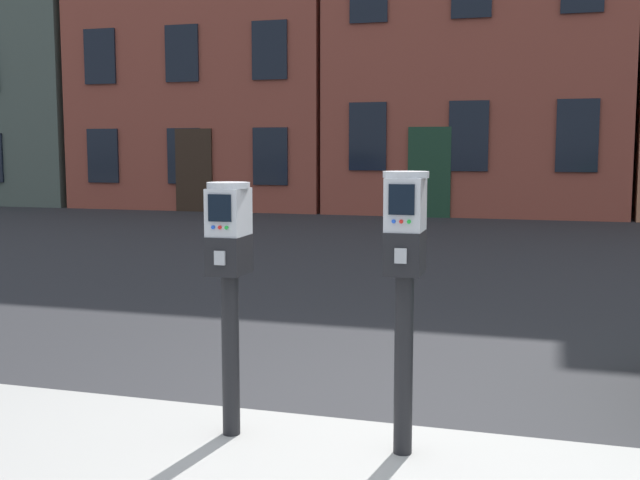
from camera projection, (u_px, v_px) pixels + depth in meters
name	position (u px, v px, depth m)	size (l,w,h in m)	color
ground_plane	(343.00, 458.00, 4.13)	(160.00, 160.00, 0.00)	#28282B
parking_meter_near_kerb	(229.00, 262.00, 3.98)	(0.22, 0.25, 1.30)	black
parking_meter_twin_adjacent	(405.00, 261.00, 3.72)	(0.22, 0.25, 1.36)	black
townhouse_green_painted	(224.00, 22.00, 22.16)	(7.03, 5.38, 10.25)	brown
townhouse_brownstone	(484.00, 13.00, 20.66)	(7.08, 6.52, 10.27)	brown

